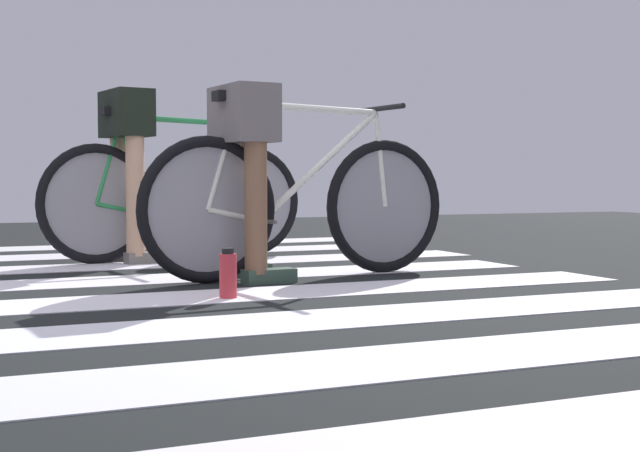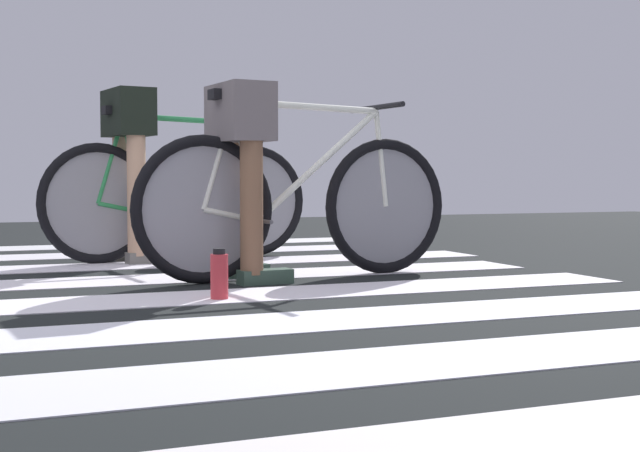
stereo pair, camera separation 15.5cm
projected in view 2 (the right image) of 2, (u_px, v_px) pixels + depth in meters
The scene contains 7 objects.
ground at pixel (68, 305), 3.63m from camera, with size 18.00×14.00×0.02m.
crosswalk_markings at pixel (73, 304), 3.59m from camera, with size 5.39×6.53×0.00m.
bicycle_1_of_2 at pixel (298, 202), 4.49m from camera, with size 1.73×0.52×0.93m.
cyclist_1_of_2 at pixel (241, 154), 4.34m from camera, with size 0.35×0.43×0.96m.
bicycle_2_of_2 at pixel (179, 198), 5.51m from camera, with size 1.73×0.52×0.93m.
cyclist_2_of_2 at pixel (129, 151), 5.34m from camera, with size 0.36×0.44×1.04m.
water_bottle at pixel (219, 275), 3.72m from camera, with size 0.07×0.07×0.21m.
Camera 2 is at (-0.38, -3.73, 0.53)m, focal length 50.05 mm.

